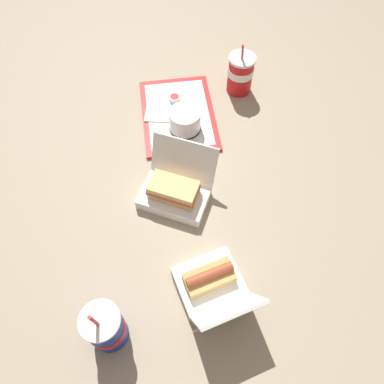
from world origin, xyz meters
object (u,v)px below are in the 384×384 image
(plastic_fork, at_px, (192,96))
(clamshell_sandwich_right, at_px, (175,191))
(food_tray, at_px, (178,115))
(cake_container, at_px, (185,121))
(ketchup_cup, at_px, (175,99))
(soda_cup_front, at_px, (240,73))
(soda_cup_back, at_px, (106,328))
(clamshell_hotdog_left, at_px, (211,284))

(plastic_fork, distance_m, clamshell_sandwich_right, 0.44)
(food_tray, bearing_deg, plastic_fork, 129.05)
(cake_container, relative_size, ketchup_cup, 2.79)
(food_tray, bearing_deg, clamshell_sandwich_right, -20.44)
(food_tray, xyz_separation_m, ketchup_cup, (-0.06, 0.01, 0.02))
(plastic_fork, height_order, soda_cup_front, soda_cup_front)
(food_tray, xyz_separation_m, clamshell_sandwich_right, (0.33, -0.12, 0.04))
(soda_cup_front, bearing_deg, plastic_fork, -93.27)
(cake_container, xyz_separation_m, soda_cup_back, (0.59, -0.41, 0.02))
(soda_cup_front, bearing_deg, food_tray, -79.09)
(cake_container, relative_size, soda_cup_front, 0.54)
(ketchup_cup, bearing_deg, food_tray, -7.09)
(clamshell_sandwich_right, xyz_separation_m, soda_cup_front, (-0.38, 0.39, 0.03))
(food_tray, relative_size, soda_cup_back, 1.97)
(food_tray, relative_size, soda_cup_front, 2.00)
(ketchup_cup, height_order, clamshell_sandwich_right, clamshell_sandwich_right)
(plastic_fork, bearing_deg, clamshell_sandwich_right, -8.61)
(food_tray, bearing_deg, soda_cup_front, 100.91)
(cake_container, bearing_deg, food_tray, 179.81)
(plastic_fork, height_order, clamshell_hotdog_left, clamshell_hotdog_left)
(clamshell_hotdog_left, bearing_deg, cake_container, 167.33)
(plastic_fork, xyz_separation_m, clamshell_sandwich_right, (0.39, -0.20, 0.03))
(soda_cup_back, distance_m, soda_cup_front, 0.98)
(clamshell_hotdog_left, relative_size, clamshell_sandwich_right, 0.78)
(cake_container, height_order, soda_cup_back, soda_cup_back)
(clamshell_hotdog_left, bearing_deg, soda_cup_back, -85.70)
(ketchup_cup, relative_size, clamshell_sandwich_right, 0.14)
(soda_cup_back, height_order, soda_cup_front, soda_cup_back)
(plastic_fork, relative_size, soda_cup_back, 0.52)
(cake_container, bearing_deg, ketchup_cup, 176.71)
(ketchup_cup, distance_m, soda_cup_front, 0.26)
(soda_cup_front, bearing_deg, cake_container, -64.31)
(plastic_fork, bearing_deg, clamshell_hotdog_left, 2.16)
(soda_cup_back, bearing_deg, ketchup_cup, 149.86)
(food_tray, bearing_deg, ketchup_cup, 172.91)
(clamshell_sandwich_right, height_order, soda_cup_back, soda_cup_back)
(ketchup_cup, xyz_separation_m, clamshell_sandwich_right, (0.39, -0.13, 0.02))
(clamshell_sandwich_right, relative_size, soda_cup_front, 1.34)
(food_tray, height_order, clamshell_sandwich_right, clamshell_sandwich_right)
(food_tray, distance_m, clamshell_sandwich_right, 0.36)
(ketchup_cup, distance_m, soda_cup_back, 0.84)
(ketchup_cup, bearing_deg, plastic_fork, 89.98)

